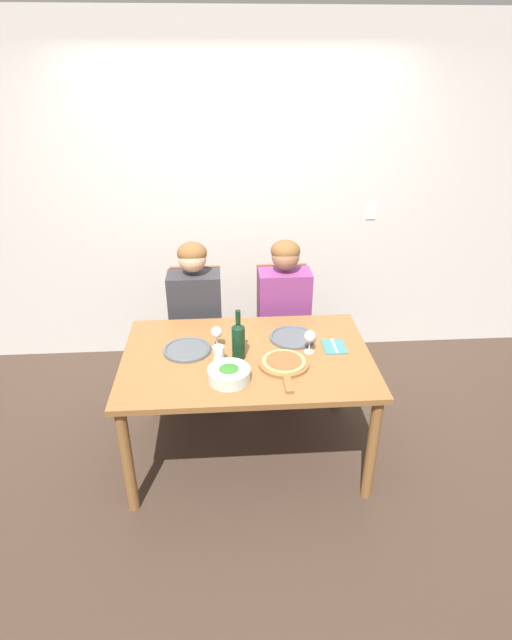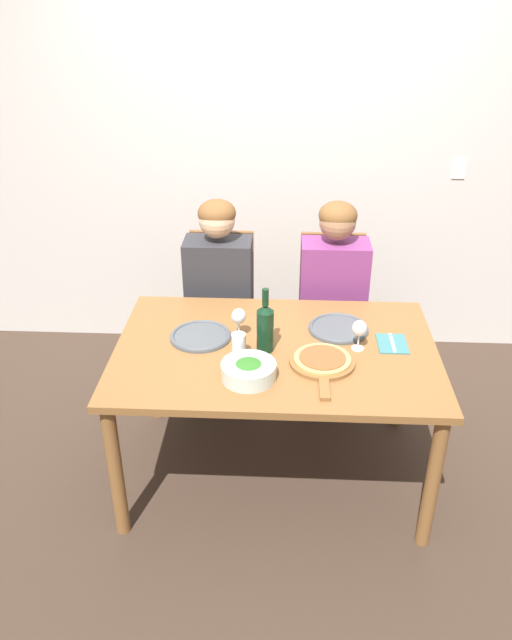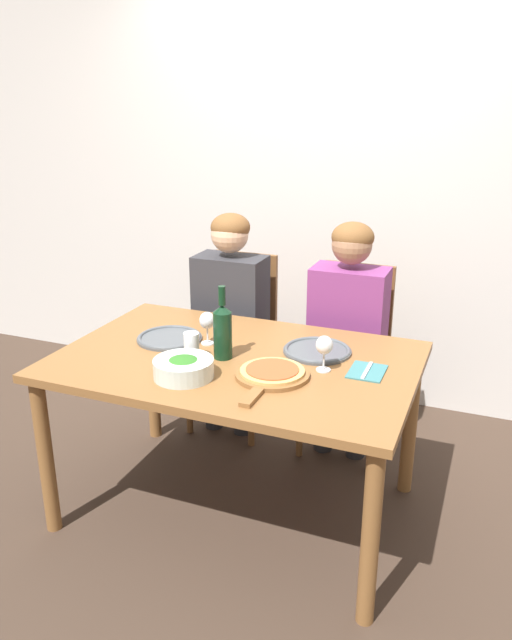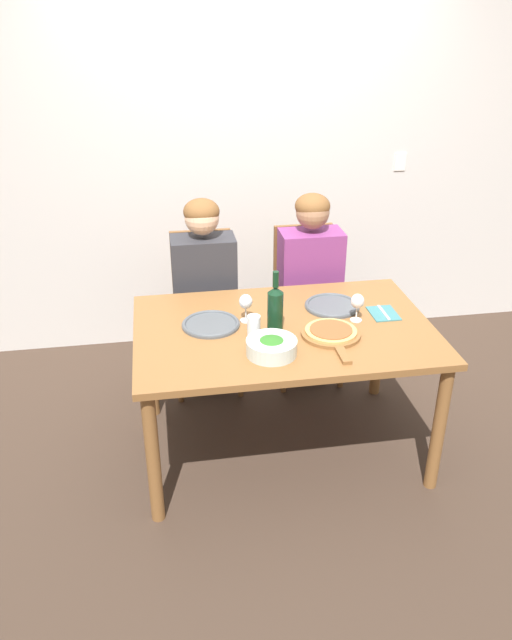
# 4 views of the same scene
# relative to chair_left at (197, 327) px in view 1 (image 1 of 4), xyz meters

# --- Properties ---
(ground_plane) EXTENTS (40.00, 40.00, 0.00)m
(ground_plane) POSITION_rel_chair_left_xyz_m (0.34, -0.81, -0.53)
(ground_plane) COLOR #3D2D23
(back_wall) EXTENTS (10.00, 0.06, 2.70)m
(back_wall) POSITION_rel_chair_left_xyz_m (0.34, 0.59, 0.82)
(back_wall) COLOR silver
(back_wall) RESTS_ON ground
(dining_table) EXTENTS (1.52, 1.00, 0.76)m
(dining_table) POSITION_rel_chair_left_xyz_m (0.34, -0.81, 0.15)
(dining_table) COLOR brown
(dining_table) RESTS_ON ground
(chair_left) EXTENTS (0.42, 0.42, 0.99)m
(chair_left) POSITION_rel_chair_left_xyz_m (0.00, 0.00, 0.00)
(chair_left) COLOR brown
(chair_left) RESTS_ON ground
(chair_right) EXTENTS (0.42, 0.42, 0.99)m
(chair_right) POSITION_rel_chair_left_xyz_m (0.66, 0.00, 0.00)
(chair_right) COLOR brown
(chair_right) RESTS_ON ground
(person_woman) EXTENTS (0.47, 0.51, 1.24)m
(person_woman) POSITION_rel_chair_left_xyz_m (0.00, -0.12, 0.22)
(person_woman) COLOR #28282D
(person_woman) RESTS_ON ground
(person_man) EXTENTS (0.47, 0.51, 1.24)m
(person_man) POSITION_rel_chair_left_xyz_m (0.66, -0.12, 0.22)
(person_man) COLOR #28282D
(person_man) RESTS_ON ground
(wine_bottle) EXTENTS (0.08, 0.08, 0.32)m
(wine_bottle) POSITION_rel_chair_left_xyz_m (0.29, -0.83, 0.36)
(wine_bottle) COLOR black
(wine_bottle) RESTS_ON dining_table
(broccoli_bowl) EXTENTS (0.24, 0.24, 0.08)m
(broccoli_bowl) POSITION_rel_chair_left_xyz_m (0.23, -1.07, 0.27)
(broccoli_bowl) COLOR silver
(broccoli_bowl) RESTS_ON dining_table
(dinner_plate_left) EXTENTS (0.30, 0.30, 0.02)m
(dinner_plate_left) POSITION_rel_chair_left_xyz_m (-0.02, -0.73, 0.24)
(dinner_plate_left) COLOR #4C5156
(dinner_plate_left) RESTS_ON dining_table
(dinner_plate_right) EXTENTS (0.30, 0.30, 0.02)m
(dinner_plate_right) POSITION_rel_chair_left_xyz_m (0.65, -0.62, 0.24)
(dinner_plate_right) COLOR #4C5156
(dinner_plate_right) RESTS_ON dining_table
(pizza_on_board) EXTENTS (0.30, 0.44, 0.04)m
(pizza_on_board) POSITION_rel_chair_left_xyz_m (0.56, -0.94, 0.25)
(pizza_on_board) COLOR brown
(pizza_on_board) RESTS_ON dining_table
(wine_glass_left) EXTENTS (0.07, 0.07, 0.15)m
(wine_glass_left) POSITION_rel_chair_left_xyz_m (0.16, -0.71, 0.34)
(wine_glass_left) COLOR silver
(wine_glass_left) RESTS_ON dining_table
(wine_glass_right) EXTENTS (0.07, 0.07, 0.15)m
(wine_glass_right) POSITION_rel_chair_left_xyz_m (0.73, -0.80, 0.34)
(wine_glass_right) COLOR silver
(wine_glass_right) RESTS_ON dining_table
(water_tumbler) EXTENTS (0.07, 0.07, 0.12)m
(water_tumbler) POSITION_rel_chair_left_xyz_m (0.17, -0.89, 0.29)
(water_tumbler) COLOR silver
(water_tumbler) RESTS_ON dining_table
(fork_on_napkin) EXTENTS (0.14, 0.18, 0.01)m
(fork_on_napkin) POSITION_rel_chair_left_xyz_m (0.90, -0.75, 0.24)
(fork_on_napkin) COLOR #387075
(fork_on_napkin) RESTS_ON dining_table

